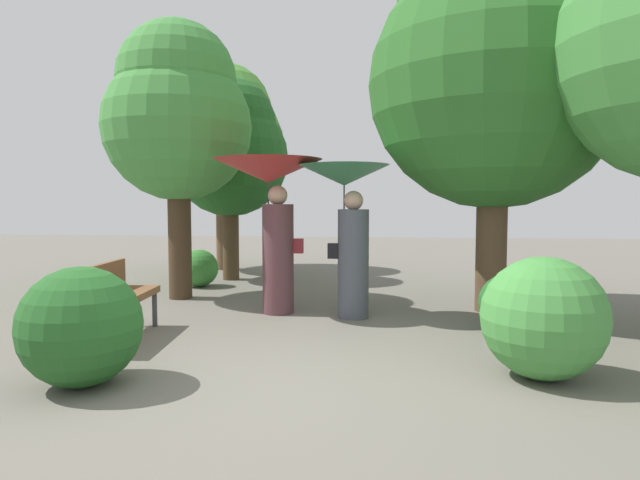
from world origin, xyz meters
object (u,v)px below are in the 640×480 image
object	(u,v)px
person_right	(348,210)
tree_far_back	(230,148)
tree_mid_left	(178,113)
tree_mid_right	(495,63)
park_bench	(111,294)
person_left	(271,196)
tree_near_left	(223,135)

from	to	relation	value
person_right	tree_far_back	xyz separation A→B (m)	(-2.54, 3.33, 1.18)
tree_mid_left	tree_mid_right	bearing A→B (deg)	-5.71
tree_mid_left	tree_mid_right	size ratio (longest dim) A/B	0.81
park_bench	tree_mid_left	size ratio (longest dim) A/B	0.36
person_right	tree_far_back	size ratio (longest dim) A/B	0.51
park_bench	tree_mid_left	distance (m)	3.58
person_left	tree_mid_right	size ratio (longest dim) A/B	0.39
park_bench	tree_near_left	size ratio (longest dim) A/B	0.33
person_left	park_bench	bearing A→B (deg)	132.27
person_right	tree_near_left	xyz separation A→B (m)	(-3.15, 4.95, 1.62)
park_bench	tree_far_back	distance (m)	5.26
tree_far_back	tree_mid_right	bearing A→B (deg)	-30.51
person_right	tree_mid_right	distance (m)	2.88
person_left	park_bench	world-z (taller)	person_left
person_right	park_bench	size ratio (longest dim) A/B	1.30
park_bench	tree_near_left	distance (m)	6.95
person_left	tree_mid_right	bearing A→B (deg)	-87.43
person_right	tree_mid_left	xyz separation A→B (m)	(-2.73, 1.15, 1.49)
tree_mid_left	tree_far_back	distance (m)	2.21
person_left	person_right	size ratio (longest dim) A/B	1.05
tree_mid_right	tree_mid_left	bearing A→B (deg)	174.29
tree_mid_left	tree_mid_right	world-z (taller)	tree_mid_right
person_left	tree_near_left	xyz separation A→B (m)	(-2.09, 4.77, 1.44)
tree_near_left	tree_far_back	xyz separation A→B (m)	(0.61, -1.61, -0.44)
person_left	tree_far_back	distance (m)	3.62
park_bench	person_right	bearing A→B (deg)	-64.56
person_left	person_right	world-z (taller)	person_left
person_left	tree_near_left	distance (m)	5.40
person_right	tree_near_left	world-z (taller)	tree_near_left
tree_near_left	tree_far_back	bearing A→B (deg)	-69.28
tree_near_left	tree_mid_right	bearing A→B (deg)	-39.86
person_left	tree_far_back	size ratio (longest dim) A/B	0.53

